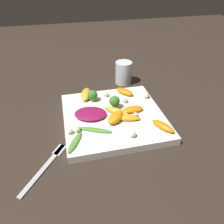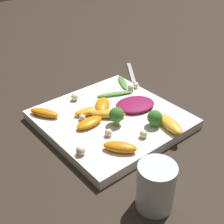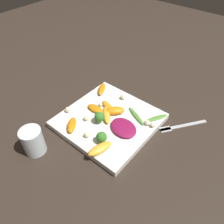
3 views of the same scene
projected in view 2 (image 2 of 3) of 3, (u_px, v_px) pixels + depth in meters
ground_plane at (111, 123)px, 0.70m from camera, size 2.40×2.40×0.00m
plate at (111, 119)px, 0.69m from camera, size 0.28×0.28×0.02m
drinking_glass at (156, 187)px, 0.48m from camera, size 0.06×0.06×0.08m
fork at (133, 78)px, 0.88m from camera, size 0.11×0.14×0.01m
radicchio_leaf_0 at (135, 104)px, 0.71m from camera, size 0.11×0.09×0.01m
orange_segment_0 at (107, 113)px, 0.68m from camera, size 0.07×0.07×0.02m
orange_segment_1 at (102, 106)px, 0.70m from camera, size 0.07×0.07×0.02m
orange_segment_2 at (90, 111)px, 0.69m from camera, size 0.08×0.04×0.01m
orange_segment_3 at (89, 122)px, 0.65m from camera, size 0.06×0.03×0.01m
orange_segment_4 at (170, 124)px, 0.64m from camera, size 0.05×0.08×0.02m
orange_segment_5 at (120, 147)px, 0.58m from camera, size 0.06×0.07×0.02m
orange_segment_6 at (44, 113)px, 0.68m from camera, size 0.05×0.07×0.02m
broccoli_floret_0 at (117, 115)px, 0.65m from camera, size 0.03×0.03×0.04m
broccoli_floret_1 at (155, 118)px, 0.64m from camera, size 0.03×0.03×0.04m
arugula_sprig_0 at (123, 82)px, 0.81m from camera, size 0.05×0.08×0.01m
arugula_sprig_1 at (115, 94)px, 0.76m from camera, size 0.09×0.05×0.01m
macadamia_nut_0 at (108, 133)px, 0.62m from camera, size 0.02×0.02×0.02m
macadamia_nut_1 at (135, 85)px, 0.79m from camera, size 0.01×0.01×0.01m
macadamia_nut_2 at (81, 150)px, 0.57m from camera, size 0.02×0.02×0.02m
macadamia_nut_3 at (143, 134)px, 0.61m from camera, size 0.02×0.02×0.02m
macadamia_nut_4 at (82, 117)px, 0.67m from camera, size 0.01×0.01×0.01m
macadamia_nut_5 at (131, 88)px, 0.77m from camera, size 0.02×0.02×0.02m
macadamia_nut_6 at (75, 97)px, 0.74m from camera, size 0.02×0.02×0.02m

